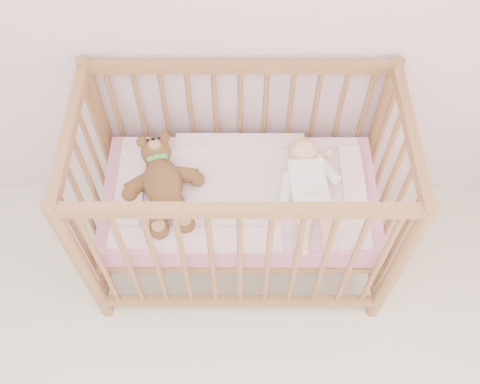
# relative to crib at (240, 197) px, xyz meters

# --- Properties ---
(crib) EXTENTS (1.36, 0.76, 1.00)m
(crib) POSITION_rel_crib_xyz_m (0.00, 0.00, 0.00)
(crib) COLOR #A36E45
(crib) RESTS_ON floor
(mattress) EXTENTS (1.22, 0.62, 0.13)m
(mattress) POSITION_rel_crib_xyz_m (0.00, 0.00, -0.01)
(mattress) COLOR pink
(mattress) RESTS_ON crib
(blanket) EXTENTS (1.10, 0.58, 0.06)m
(blanket) POSITION_rel_crib_xyz_m (0.00, 0.00, 0.06)
(blanket) COLOR #ECA2B0
(blanket) RESTS_ON mattress
(baby) EXTENTS (0.32, 0.61, 0.14)m
(baby) POSITION_rel_crib_xyz_m (0.29, -0.02, 0.14)
(baby) COLOR white
(baby) RESTS_ON blanket
(teddy_bear) EXTENTS (0.50, 0.61, 0.15)m
(teddy_bear) POSITION_rel_crib_xyz_m (-0.33, -0.02, 0.15)
(teddy_bear) COLOR brown
(teddy_bear) RESTS_ON blanket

